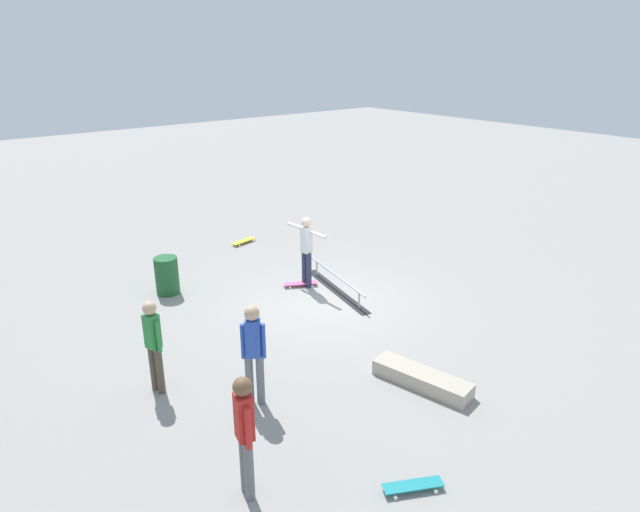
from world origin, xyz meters
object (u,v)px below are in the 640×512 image
(bystander_red_shirt, at_px, (245,431))
(trash_bin, at_px, (167,275))
(skate_ledge, at_px, (422,379))
(loose_skateboard_teal, at_px, (413,485))
(grind_rail, at_px, (337,284))
(skateboard_main, at_px, (300,283))
(skater_main, at_px, (306,247))
(bystander_blue_shirt, at_px, (254,350))
(bystander_green_shirt, at_px, (153,342))
(loose_skateboard_yellow, at_px, (244,241))

(bystander_red_shirt, distance_m, trash_bin, 6.80)
(skate_ledge, height_order, loose_skateboard_teal, skate_ledge)
(trash_bin, bearing_deg, grind_rail, -127.45)
(trash_bin, bearing_deg, skateboard_main, -121.97)
(skateboard_main, bearing_deg, bystander_red_shirt, 75.97)
(skater_main, height_order, bystander_blue_shirt, bystander_blue_shirt)
(bystander_green_shirt, distance_m, trash_bin, 4.07)
(skate_ledge, height_order, trash_bin, trash_bin)
(bystander_green_shirt, relative_size, loose_skateboard_teal, 2.06)
(skate_ledge, relative_size, trash_bin, 1.96)
(skateboard_main, relative_size, loose_skateboard_yellow, 0.97)
(skate_ledge, relative_size, skater_main, 1.00)
(skate_ledge, relative_size, loose_skateboard_yellow, 2.10)
(skateboard_main, xyz_separation_m, bystander_green_shirt, (-1.96, 4.46, 0.86))
(skateboard_main, height_order, loose_skateboard_yellow, same)
(grind_rail, bearing_deg, loose_skateboard_teal, 161.07)
(skate_ledge, distance_m, skateboard_main, 4.72)
(bystander_blue_shirt, xyz_separation_m, bystander_green_shirt, (1.31, 1.08, -0.05))
(skateboard_main, relative_size, bystander_blue_shirt, 0.46)
(grind_rail, height_order, skater_main, skater_main)
(skate_ledge, xyz_separation_m, skater_main, (4.55, -1.05, 0.87))
(grind_rail, bearing_deg, loose_skateboard_yellow, 11.48)
(skateboard_main, xyz_separation_m, trash_bin, (1.64, 2.63, 0.37))
(grind_rail, distance_m, bystander_blue_shirt, 4.70)
(grind_rail, xyz_separation_m, loose_skateboard_teal, (-5.41, 3.33, -0.10))
(grind_rail, distance_m, skater_main, 1.12)
(skater_main, height_order, loose_skateboard_teal, skater_main)
(grind_rail, distance_m, trash_bin, 3.94)
(skateboard_main, xyz_separation_m, loose_skateboard_teal, (-6.16, 2.83, 0.00))
(skate_ledge, bearing_deg, skateboard_main, -11.29)
(skater_main, distance_m, trash_bin, 3.30)
(bystander_red_shirt, bearing_deg, loose_skateboard_yellow, -17.12)
(bystander_blue_shirt, relative_size, loose_skateboard_yellow, 2.11)
(grind_rail, relative_size, bystander_blue_shirt, 1.60)
(skateboard_main, bearing_deg, skate_ledge, 107.67)
(bystander_red_shirt, height_order, bystander_blue_shirt, bystander_red_shirt)
(skateboard_main, relative_size, loose_skateboard_teal, 0.99)
(loose_skateboard_teal, relative_size, trash_bin, 0.91)
(bystander_blue_shirt, bearing_deg, bystander_green_shirt, -12.72)
(skater_main, distance_m, bystander_blue_shirt, 4.74)
(skater_main, bearing_deg, bystander_green_shirt, 111.52)
(skater_main, xyz_separation_m, loose_skateboard_yellow, (3.60, -0.46, -0.93))
(grind_rail, relative_size, bystander_red_shirt, 1.59)
(loose_skateboard_yellow, relative_size, trash_bin, 0.94)
(skateboard_main, bearing_deg, loose_skateboard_teal, 94.26)
(skate_ledge, bearing_deg, loose_skateboard_teal, 128.70)
(skateboard_main, bearing_deg, bystander_blue_shirt, 72.99)
(loose_skateboard_yellow, height_order, trash_bin, trash_bin)
(skater_main, height_order, loose_skateboard_yellow, skater_main)
(loose_skateboard_yellow, distance_m, trash_bin, 3.74)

